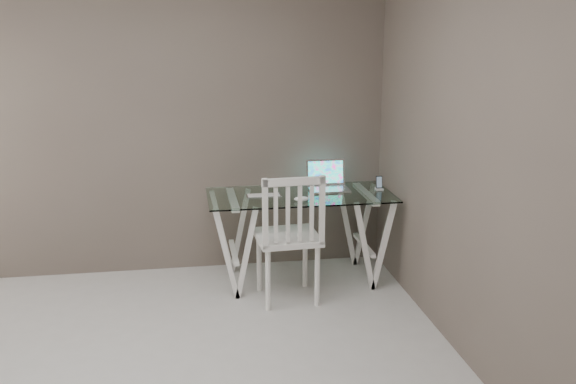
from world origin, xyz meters
name	(u,v)px	position (x,y,z in m)	size (l,w,h in m)	color
room	(108,104)	(-0.06, 0.02, 1.72)	(4.50, 4.52, 2.71)	#BAB7B2
desk	(300,237)	(1.20, 1.80, 0.38)	(1.50, 0.70, 0.75)	silver
chair	(290,233)	(1.04, 1.38, 0.57)	(0.49, 0.49, 1.03)	white
laptop	(327,182)	(1.46, 1.95, 0.80)	(0.33, 0.27, 0.23)	silver
keyboard	(264,196)	(0.90, 1.80, 0.75)	(0.28, 0.12, 0.01)	silver
mouse	(301,199)	(1.17, 1.60, 0.76)	(0.12, 0.07, 0.04)	white
phone_dock	(379,186)	(1.88, 1.84, 0.78)	(0.06, 0.06, 0.12)	white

